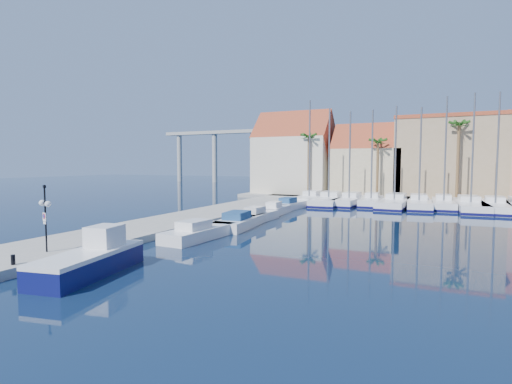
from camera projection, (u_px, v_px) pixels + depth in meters
ground at (170, 272)px, 19.66m from camera, size 260.00×260.00×0.00m
quay_west at (181, 221)px, 35.62m from camera, size 6.00×77.00×0.50m
shore_north at (425, 198)px, 58.94m from camera, size 54.00×16.00×0.50m
lamp_post at (45, 208)px, 21.78m from camera, size 1.20×0.65×3.70m
bollard at (13, 260)px, 19.16m from camera, size 0.20×0.20×0.49m
fishing_boat at (92, 259)px, 19.36m from camera, size 3.15×6.56×2.20m
motorboat_west_0 at (199, 232)px, 28.33m from camera, size 2.57×6.82×1.40m
motorboat_west_1 at (240, 221)px, 33.50m from camera, size 3.02×7.46×1.40m
motorboat_west_2 at (257, 216)px, 36.98m from camera, size 2.09×5.75×1.40m
motorboat_west_3 at (275, 210)px, 41.83m from camera, size 1.81×5.27×1.40m
motorboat_west_4 at (290, 205)px, 46.78m from camera, size 2.53×6.33×1.40m
sailboat_0 at (310, 198)px, 54.22m from camera, size 2.73×10.19×13.69m
sailboat_1 at (330, 200)px, 52.47m from camera, size 3.85×12.16×12.40m
sailboat_2 at (350, 201)px, 51.31m from camera, size 3.14×10.13×11.86m
sailboat_3 at (372, 201)px, 50.63m from camera, size 2.58×8.81×11.99m
sailboat_4 at (395, 202)px, 49.14m from camera, size 3.54×11.74×12.23m
sailboat_5 at (419, 203)px, 47.90m from camera, size 3.44×10.40×11.93m
sailboat_6 at (443, 203)px, 47.50m from camera, size 2.80×9.44×13.12m
sailboat_7 at (470, 205)px, 45.70m from camera, size 3.68×11.61×13.19m
sailboat_8 at (495, 206)px, 44.63m from camera, size 3.57×11.08×13.11m
building_0 at (294, 156)px, 65.93m from camera, size 12.30×9.00×13.50m
building_1 at (369, 164)px, 61.01m from camera, size 10.30×8.00×11.00m
building_2 at (448, 157)px, 57.26m from camera, size 14.20×10.20×11.50m
palm_0 at (309, 138)px, 59.55m from camera, size 2.60×2.60×10.15m
palm_1 at (378, 143)px, 55.44m from camera, size 2.60×2.60×9.15m
palm_2 at (459, 127)px, 51.13m from camera, size 2.60×2.60×11.15m
viaduct at (236, 145)px, 109.50m from camera, size 48.00×2.20×14.45m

